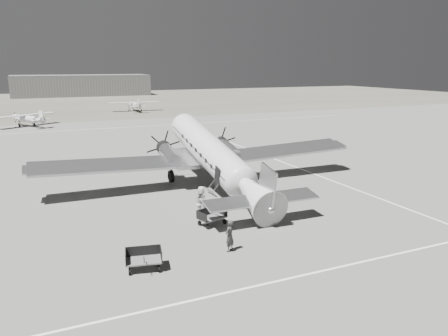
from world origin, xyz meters
TOP-DOWN VIEW (x-y plane):
  - ground at (0.00, 0.00)m, footprint 260.00×260.00m
  - taxi_line_near at (0.00, -14.00)m, footprint 60.00×0.15m
  - taxi_line_right at (12.00, 0.00)m, footprint 0.15×80.00m
  - taxi_line_horizon at (0.00, 40.00)m, footprint 90.00×0.15m
  - grass_infield at (0.00, 95.00)m, footprint 260.00×90.00m
  - hangar_main at (5.00, 120.00)m, footprint 42.00×14.00m
  - dc3_airliner at (1.66, 1.17)m, footprint 27.81×19.52m
  - light_plane_left at (-11.67, 47.27)m, footprint 13.36×12.72m
  - light_plane_right at (9.57, 63.81)m, footprint 11.29×9.35m
  - baggage_cart_near at (-1.48, -6.06)m, footprint 2.04×1.68m
  - baggage_cart_far at (-6.82, -10.35)m, footprint 2.05×1.63m
  - ground_crew at (-2.13, -10.06)m, footprint 0.76×0.70m
  - ramp_agent at (-1.45, -4.14)m, footprint 0.85×0.97m
  - passenger at (-1.08, -3.19)m, footprint 0.56×0.84m

SIDE VIEW (x-z plane):
  - ground at x=0.00m, z-range 0.00..0.00m
  - grass_infield at x=0.00m, z-range 0.00..0.01m
  - taxi_line_near at x=0.00m, z-range 0.00..0.01m
  - taxi_line_right at x=12.00m, z-range 0.00..0.01m
  - taxi_line_horizon at x=0.00m, z-range 0.00..0.01m
  - baggage_cart_near at x=-1.48m, z-range 0.00..1.00m
  - baggage_cart_far at x=-6.82m, z-range 0.00..1.03m
  - ramp_agent at x=-1.45m, z-range 0.00..1.66m
  - passenger at x=-1.08m, z-range 0.00..1.69m
  - ground_crew at x=-2.13m, z-range 0.00..1.74m
  - light_plane_left at x=-11.67m, z-range 0.00..2.17m
  - light_plane_right at x=9.57m, z-range 0.00..2.26m
  - dc3_airliner at x=1.66m, z-range 0.00..5.24m
  - hangar_main at x=5.00m, z-range 0.00..6.60m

